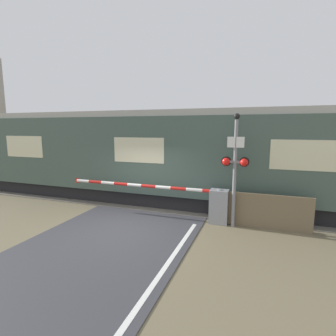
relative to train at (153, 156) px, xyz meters
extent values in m
plane|color=#6B6047|center=(0.49, -3.32, -1.95)|extent=(80.00, 80.00, 0.00)
cube|color=#666056|center=(0.49, 0.00, -1.93)|extent=(36.00, 3.20, 0.03)
cube|color=#595451|center=(0.49, -0.72, -1.87)|extent=(36.00, 0.08, 0.10)
cube|color=#595451|center=(0.49, 0.72, -1.87)|extent=(36.00, 0.08, 0.10)
cube|color=black|center=(0.00, 0.00, -1.65)|extent=(19.00, 2.32, 0.60)
cube|color=#42564C|center=(0.00, 0.00, 0.13)|extent=(20.65, 2.73, 2.96)
cube|color=#ADA89E|center=(0.00, 0.00, 1.74)|extent=(20.24, 2.51, 0.24)
cube|color=beige|center=(5.68, -1.37, 0.36)|extent=(2.06, 0.02, 0.95)
cube|color=beige|center=(0.00, -1.37, 0.36)|extent=(2.06, 0.02, 0.95)
cube|color=beige|center=(-5.68, -1.37, 0.36)|extent=(2.06, 0.02, 0.95)
cube|color=gray|center=(3.16, -1.89, -1.38)|extent=(0.60, 0.44, 1.13)
cylinder|color=gray|center=(3.16, -1.89, -0.88)|extent=(0.16, 0.16, 0.18)
cylinder|color=red|center=(2.88, -1.89, -0.88)|extent=(0.56, 0.11, 0.11)
cylinder|color=white|center=(2.31, -1.89, -0.88)|extent=(0.56, 0.11, 0.11)
cylinder|color=red|center=(1.75, -1.89, -0.88)|extent=(0.56, 0.11, 0.11)
cylinder|color=white|center=(1.19, -1.89, -0.88)|extent=(0.56, 0.11, 0.11)
cylinder|color=red|center=(0.63, -1.89, -0.88)|extent=(0.56, 0.11, 0.11)
cylinder|color=white|center=(0.07, -1.89, -0.88)|extent=(0.56, 0.11, 0.11)
cylinder|color=red|center=(-0.49, -1.89, -0.88)|extent=(0.56, 0.11, 0.11)
cylinder|color=white|center=(-1.05, -1.89, -0.88)|extent=(0.56, 0.11, 0.11)
cylinder|color=red|center=(-1.61, -1.89, -0.88)|extent=(0.56, 0.11, 0.11)
cylinder|color=white|center=(-2.17, -1.89, -0.88)|extent=(0.56, 0.11, 0.11)
cylinder|color=red|center=(-2.45, -1.89, -0.88)|extent=(0.20, 0.02, 0.20)
cylinder|color=gray|center=(3.63, -2.05, -0.26)|extent=(0.11, 0.11, 3.38)
cube|color=gray|center=(3.63, -2.05, 0.15)|extent=(0.66, 0.07, 0.07)
sphere|color=red|center=(3.36, -2.10, 0.15)|extent=(0.24, 0.24, 0.24)
sphere|color=red|center=(3.90, -2.10, 0.15)|extent=(0.24, 0.24, 0.24)
cylinder|color=black|center=(3.36, -1.99, 0.15)|extent=(0.30, 0.06, 0.30)
cylinder|color=black|center=(3.90, -1.99, 0.15)|extent=(0.30, 0.06, 0.30)
cube|color=white|center=(3.63, -2.09, 0.76)|extent=(0.51, 0.02, 0.33)
sphere|color=black|center=(3.63, -2.05, 1.54)|extent=(0.18, 0.18, 0.18)
cube|color=#726047|center=(4.71, -1.87, -1.40)|extent=(2.49, 0.06, 1.10)
camera|label=1|loc=(4.35, -10.31, 1.20)|focal=28.00mm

